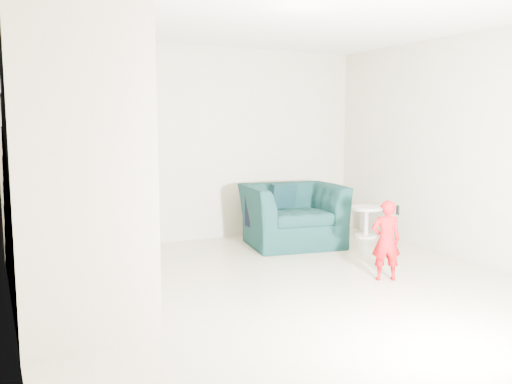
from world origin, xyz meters
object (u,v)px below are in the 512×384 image
at_px(armchair, 292,215).
at_px(staircase, 70,203).
at_px(toddler, 386,240).
at_px(side_table, 366,217).

distance_m(armchair, staircase, 3.36).
distance_m(toddler, staircase, 3.17).
bearing_deg(armchair, side_table, 6.60).
relative_size(armchair, toddler, 1.48).
xyz_separation_m(armchair, side_table, (1.20, -0.06, -0.11)).
height_order(toddler, staircase, staircase).
bearing_deg(staircase, side_table, 16.59).
bearing_deg(side_table, staircase, -163.41).
height_order(side_table, staircase, staircase).
distance_m(toddler, side_table, 2.16).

